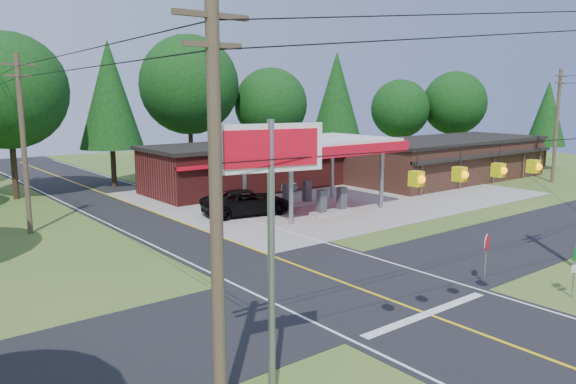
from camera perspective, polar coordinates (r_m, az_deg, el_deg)
ground at (r=23.39m, az=6.90°, el=-9.62°), size 120.00×120.00×0.00m
main_highway at (r=23.39m, az=6.90°, el=-9.60°), size 8.00×120.00×0.02m
cross_road at (r=23.39m, az=6.90°, el=-9.59°), size 70.00×7.00×0.02m
lane_center_yellow at (r=23.38m, az=6.91°, el=-9.56°), size 0.15×110.00×0.00m
gas_canopy at (r=37.87m, az=2.69°, el=4.53°), size 10.60×7.40×4.88m
convenience_store at (r=46.63m, az=-4.48°, el=2.61°), size 16.40×7.55×3.80m
strip_building at (r=54.18m, az=15.91°, el=3.27°), size 20.40×8.75×3.80m
utility_pole_near_left at (r=12.44m, az=-7.30°, el=-2.15°), size 1.80×0.30×10.00m
utility_pole_far_left at (r=34.43m, az=-25.30°, el=4.63°), size 1.80×0.30×10.00m
utility_pole_far_right at (r=55.49m, az=25.63°, el=6.24°), size 1.80×0.30×10.00m
overhead_beacons at (r=17.59m, az=19.00°, el=4.23°), size 17.04×2.04×1.03m
treeline_backdrop at (r=42.80m, az=-15.75°, el=9.11°), size 70.27×51.59×13.30m
suv_car at (r=36.81m, az=-4.19°, el=-1.05°), size 7.02×7.02×1.65m
sedan_car at (r=46.36m, az=-1.04°, el=1.05°), size 4.13×4.13×1.36m
big_stop_sign at (r=13.22m, az=-1.72°, el=-0.47°), size 2.63×0.67×7.22m
octagonal_stop_sign at (r=24.55m, az=19.53°, el=-5.30°), size 0.72×0.31×2.16m
route_sign_post at (r=24.38m, az=27.16°, el=-6.52°), size 0.46×0.12×2.27m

